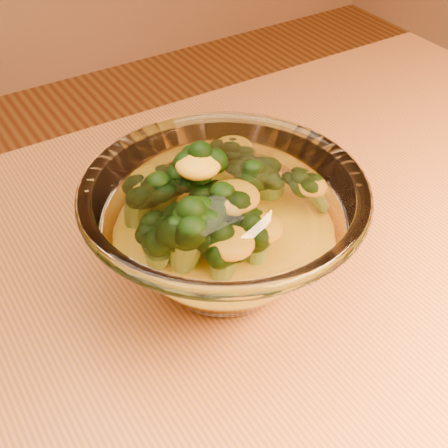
{
  "coord_description": "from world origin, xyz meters",
  "views": [
    {
      "loc": [
        -0.16,
        -0.26,
        1.16
      ],
      "look_at": [
        0.05,
        0.09,
        0.81
      ],
      "focal_mm": 50.0,
      "sensor_mm": 36.0,
      "label": 1
    }
  ],
  "objects": [
    {
      "name": "cheese_sauce",
      "position": [
        0.05,
        0.09,
        0.78
      ],
      "size": [
        0.14,
        0.14,
        0.04
      ],
      "primitive_type": "ellipsoid",
      "color": "yellow",
      "rests_on": "glass_bowl"
    },
    {
      "name": "table",
      "position": [
        0.0,
        0.0,
        0.65
      ],
      "size": [
        1.2,
        0.8,
        0.75
      ],
      "color": "#BC6138",
      "rests_on": "ground"
    },
    {
      "name": "broccoli_heap",
      "position": [
        0.05,
        0.1,
        0.82
      ],
      "size": [
        0.16,
        0.15,
        0.09
      ],
      "color": "black",
      "rests_on": "cheese_sauce"
    },
    {
      "name": "glass_bowl",
      "position": [
        0.05,
        0.09,
        0.81
      ],
      "size": [
        0.24,
        0.24,
        0.11
      ],
      "color": "white",
      "rests_on": "table"
    }
  ]
}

